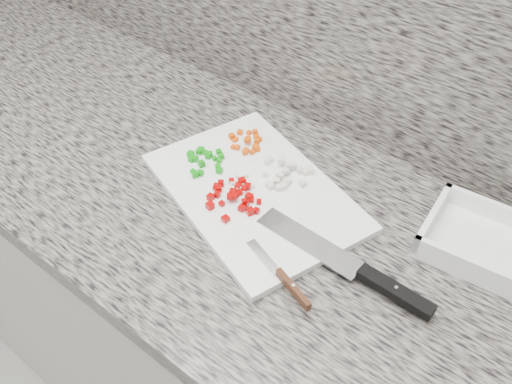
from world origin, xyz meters
TOP-DOWN VIEW (x-y plane):
  - cabinet at (0.00, 1.44)m, footprint 3.92×0.62m
  - countertop at (0.00, 1.44)m, footprint 3.96×0.64m
  - cutting_board at (-0.00, 1.47)m, footprint 0.48×0.39m
  - carrot_pile at (-0.10, 1.57)m, footprint 0.08×0.08m
  - onion_pile at (0.03, 1.53)m, footprint 0.11×0.10m
  - green_pepper_pile at (-0.13, 1.47)m, footprint 0.09×0.10m
  - red_pepper_pile at (-0.01, 1.43)m, footprint 0.11×0.11m
  - garlic_pile at (-0.02, 1.46)m, footprint 0.05×0.05m
  - chef_knife at (0.27, 1.42)m, footprint 0.33×0.05m
  - paring_knife at (0.18, 1.33)m, footprint 0.16×0.07m
  - tray at (0.40, 1.61)m, footprint 0.24×0.18m

SIDE VIEW (x-z plane):
  - cabinet at x=0.00m, z-range 0.00..0.86m
  - countertop at x=0.00m, z-range 0.86..0.90m
  - cutting_board at x=0.00m, z-range 0.90..0.91m
  - tray at x=0.40m, z-range 0.89..0.94m
  - garlic_pile at x=-0.02m, z-range 0.91..0.92m
  - carrot_pile at x=-0.10m, z-range 0.91..0.93m
  - green_pepper_pile at x=-0.13m, z-range 0.91..0.93m
  - chef_knife at x=0.27m, z-range 0.91..0.93m
  - paring_knife at x=0.18m, z-range 0.91..0.93m
  - red_pepper_pile at x=-0.01m, z-range 0.91..0.93m
  - onion_pile at x=0.03m, z-range 0.91..0.93m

